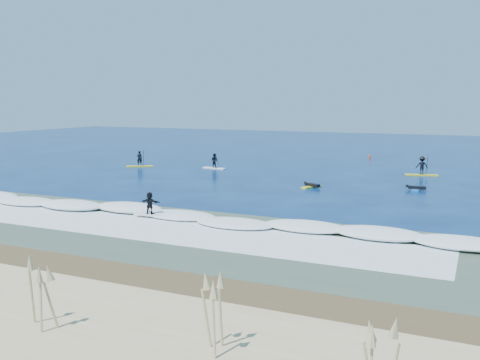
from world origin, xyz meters
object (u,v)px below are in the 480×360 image
at_px(prone_paddler_far, 416,188).
at_px(prone_paddler_near, 312,186).
at_px(wave_surfer, 150,205).
at_px(sup_paddler_center, 214,162).
at_px(marker_buoy, 370,157).
at_px(sup_paddler_right, 422,167).
at_px(sup_paddler_left, 140,161).

bearing_deg(prone_paddler_far, prone_paddler_near, 102.16).
relative_size(prone_paddler_far, wave_surfer, 0.99).
distance_m(sup_paddler_center, prone_paddler_far, 21.57).
bearing_deg(marker_buoy, prone_paddler_far, -70.08).
bearing_deg(sup_paddler_center, prone_paddler_far, -7.36).
relative_size(sup_paddler_right, wave_surfer, 1.53).
relative_size(sup_paddler_center, wave_surfer, 1.31).
bearing_deg(sup_paddler_right, marker_buoy, 106.19).
relative_size(prone_paddler_near, prone_paddler_far, 1.01).
distance_m(sup_paddler_right, marker_buoy, 14.68).
relative_size(sup_paddler_left, prone_paddler_far, 1.36).
bearing_deg(sup_paddler_left, wave_surfer, -86.60).
height_order(sup_paddler_left, sup_paddler_center, sup_paddler_left).
height_order(sup_paddler_right, marker_buoy, sup_paddler_right).
height_order(sup_paddler_left, prone_paddler_far, sup_paddler_left).
bearing_deg(sup_paddler_left, sup_paddler_center, -20.17).
distance_m(sup_paddler_left, sup_paddler_center, 8.35).
distance_m(prone_paddler_near, prone_paddler_far, 8.29).
bearing_deg(marker_buoy, sup_paddler_right, -59.85).
bearing_deg(sup_paddler_center, wave_surfer, -65.23).
height_order(sup_paddler_center, marker_buoy, sup_paddler_center).
bearing_deg(prone_paddler_near, sup_paddler_left, 98.78).
height_order(prone_paddler_near, marker_buoy, marker_buoy).
distance_m(sup_paddler_left, wave_surfer, 25.96).
bearing_deg(sup_paddler_left, prone_paddler_far, -39.90).
xyz_separation_m(sup_paddler_center, wave_surfer, (7.26, -22.75, 0.14)).
relative_size(sup_paddler_center, marker_buoy, 4.46).
bearing_deg(wave_surfer, prone_paddler_near, 66.76).
xyz_separation_m(prone_paddler_far, marker_buoy, (-7.86, 21.70, 0.12)).
distance_m(prone_paddler_near, wave_surfer, 16.24).
xyz_separation_m(sup_paddler_right, marker_buoy, (-7.37, 12.68, -0.57)).
xyz_separation_m(prone_paddler_near, prone_paddler_far, (8.00, 2.16, -0.00)).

